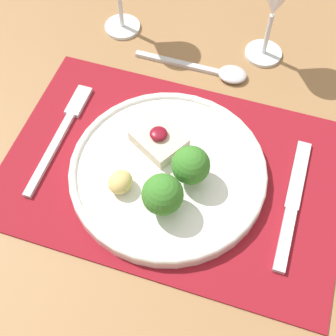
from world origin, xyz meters
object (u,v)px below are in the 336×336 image
dinner_plate (168,171)px  spoon (217,71)px  fork (63,130)px  knife (291,211)px

dinner_plate → spoon: size_ratio=1.46×
dinner_plate → spoon: bearing=86.1°
spoon → fork: bearing=-139.2°
fork → dinner_plate: bearing=-9.8°
knife → fork: bearing=173.6°
dinner_plate → knife: (0.18, -0.00, -0.01)m
spoon → knife: bearing=-57.3°
knife → spoon: size_ratio=1.09×
dinner_plate → knife: dinner_plate is taller
spoon → dinner_plate: bearing=-97.6°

